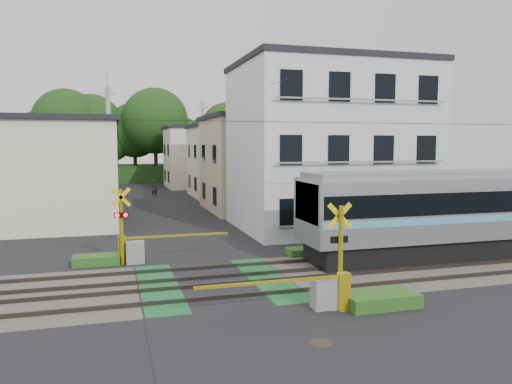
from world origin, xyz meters
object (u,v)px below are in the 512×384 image
object	(u,v)px
crossing_signal_far	(133,246)
crossing_signal_near	(328,285)
pedestrian	(154,189)
manhole_cover	(320,344)
apartment_block	(328,146)

from	to	relation	value
crossing_signal_far	crossing_signal_near	bearing A→B (deg)	-54.71
pedestrian	manhole_cover	xyz separation A→B (m)	(1.01, -34.67, -0.77)
crossing_signal_far	manhole_cover	bearing A→B (deg)	-67.62
crossing_signal_near	apartment_block	bearing A→B (deg)	65.78
apartment_block	manhole_cover	distance (m)	17.63
apartment_block	manhole_cover	bearing A→B (deg)	-114.81
crossing_signal_near	crossing_signal_far	world-z (taller)	same
crossing_signal_near	manhole_cover	bearing A→B (deg)	-118.13
crossing_signal_far	pedestrian	world-z (taller)	crossing_signal_far
crossing_signal_near	pedestrian	bearing A→B (deg)	93.94
apartment_block	pedestrian	bearing A→B (deg)	112.95
manhole_cover	pedestrian	bearing A→B (deg)	91.67
apartment_block	pedestrian	xyz separation A→B (m)	(-8.15, 19.24, -3.88)
apartment_block	manhole_cover	size ratio (longest dim) A/B	17.73
crossing_signal_far	manhole_cover	world-z (taller)	crossing_signal_far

